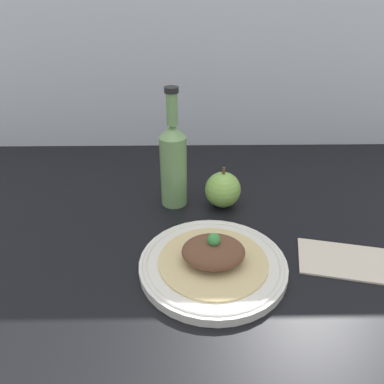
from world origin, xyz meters
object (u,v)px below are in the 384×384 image
at_px(cider_bottle, 174,162).
at_px(apple, 224,190).
at_px(plate, 214,264).
at_px(plated_food, 214,254).

bearing_deg(cider_bottle, apple, -6.74).
height_order(plate, cider_bottle, cider_bottle).
bearing_deg(plate, apple, 80.75).
bearing_deg(plate, plated_food, 0.00).
relative_size(plated_food, cider_bottle, 0.73).
xyz_separation_m(cider_bottle, apple, (0.12, -0.01, -0.07)).
height_order(cider_bottle, apple, cider_bottle).
bearing_deg(plated_food, apple, 80.75).
bearing_deg(apple, plated_food, -99.25).
relative_size(plate, apple, 2.74).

